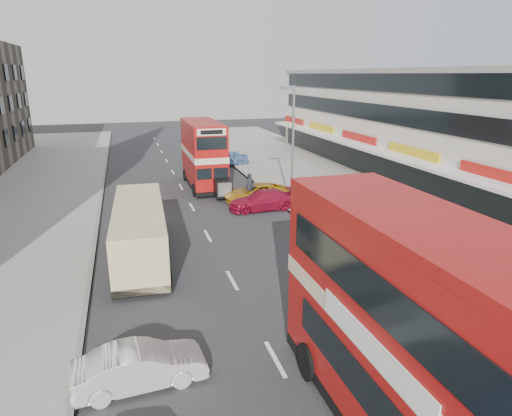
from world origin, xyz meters
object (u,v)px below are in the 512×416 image
object	(u,v)px
car_left_front	(140,366)
car_right_b	(257,193)
pedestrian_near	(334,212)
street_lamp	(292,138)
car_right_a	(262,200)
bus_second	(203,154)
bus_main	(413,335)
cyclist	(250,193)
coach	(140,230)
car_right_c	(226,159)

from	to	relation	value
car_left_front	car_right_b	distance (m)	20.05
pedestrian_near	car_right_b	bearing A→B (deg)	-68.88
street_lamp	car_right_a	size ratio (longest dim) A/B	1.76
car_left_front	street_lamp	bearing A→B (deg)	-38.39
pedestrian_near	car_right_a	bearing A→B (deg)	-60.53
car_right_a	bus_second	bearing A→B (deg)	-162.24
bus_main	cyclist	size ratio (longest dim) A/B	4.78
cyclist	car_left_front	bearing A→B (deg)	-119.08
pedestrian_near	coach	bearing A→B (deg)	6.01
car_left_front	cyclist	bearing A→B (deg)	-29.64
car_left_front	coach	bearing A→B (deg)	-7.24
coach	car_right_c	xyz separation A→B (m)	(9.25, 21.56, -0.72)
car_left_front	car_right_b	bearing A→B (deg)	-31.02
coach	bus_main	bearing A→B (deg)	-65.09
car_right_a	car_right_b	size ratio (longest dim) A/B	0.97
bus_second	car_left_front	xyz separation A→B (m)	(-6.09, -23.70, -2.04)
bus_main	car_right_c	bearing A→B (deg)	-95.83
car_right_c	pedestrian_near	bearing A→B (deg)	-1.90
bus_second	pedestrian_near	distance (m)	13.97
bus_second	car_left_front	bearing A→B (deg)	75.96
pedestrian_near	car_left_front	bearing A→B (deg)	44.43
car_right_b	cyclist	distance (m)	0.56
bus_main	street_lamp	bearing A→B (deg)	-102.90
bus_main	cyclist	world-z (taller)	bus_main
street_lamp	coach	bearing A→B (deg)	-149.22
bus_main	cyclist	xyz separation A→B (m)	(2.13, 21.88, -2.24)
car_right_a	pedestrian_near	world-z (taller)	pedestrian_near
street_lamp	car_left_front	distance (m)	19.75
bus_main	car_right_b	distance (m)	22.20
bus_main	bus_second	bearing A→B (deg)	-89.94
car_left_front	bus_second	bearing A→B (deg)	-19.05
coach	pedestrian_near	size ratio (longest dim) A/B	4.94
car_right_a	car_right_b	distance (m)	1.92
car_right_c	car_right_a	bearing A→B (deg)	-10.59
car_right_a	cyclist	bearing A→B (deg)	-170.62
street_lamp	pedestrian_near	world-z (taller)	street_lamp
car_right_a	car_right_b	xyz separation A→B (m)	(0.20, 1.91, -0.01)
car_left_front	pedestrian_near	bearing A→B (deg)	-51.14
bus_second	coach	bearing A→B (deg)	68.10
street_lamp	car_right_c	bearing A→B (deg)	93.78
car_right_c	cyclist	bearing A→B (deg)	-12.56
coach	car_right_b	bearing A→B (deg)	45.82
bus_main	car_right_a	size ratio (longest dim) A/B	2.23
car_right_c	pedestrian_near	size ratio (longest dim) A/B	2.28
bus_second	cyclist	distance (m)	6.50
bus_second	car_right_a	distance (m)	8.33
bus_second	car_left_front	size ratio (longest dim) A/B	2.40
car_left_front	car_right_c	world-z (taller)	car_right_c
car_right_c	pedestrian_near	distance (m)	20.65
car_right_c	pedestrian_near	xyz separation A→B (m)	(1.80, -20.57, 0.37)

